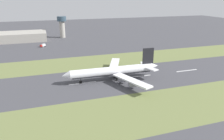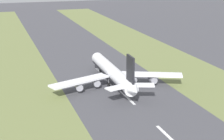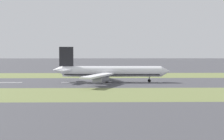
{
  "view_description": "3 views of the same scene",
  "coord_description": "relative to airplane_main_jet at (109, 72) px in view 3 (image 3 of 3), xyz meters",
  "views": [
    {
      "loc": [
        -131.07,
        48.69,
        54.06
      ],
      "look_at": [
        -0.4,
        5.71,
        7.0
      ],
      "focal_mm": 35.0,
      "sensor_mm": 36.0,
      "label": 1
    },
    {
      "loc": [
        -54.35,
        -157.89,
        57.13
      ],
      "look_at": [
        -0.4,
        5.71,
        7.0
      ],
      "focal_mm": 60.0,
      "sensor_mm": 36.0,
      "label": 2
    },
    {
      "loc": [
        176.55,
        2.57,
        19.68
      ],
      "look_at": [
        -0.4,
        5.71,
        7.0
      ],
      "focal_mm": 50.0,
      "sensor_mm": 36.0,
      "label": 3
    }
  ],
  "objects": [
    {
      "name": "centreline_dash_far",
      "position": [
        0.45,
        21.9,
        -6.01
      ],
      "size": [
        1.2,
        18.0,
        0.01
      ],
      "primitive_type": "cube",
      "color": "silver",
      "rests_on": "ground"
    },
    {
      "name": "grass_median_east",
      "position": [
        45.45,
        -3.8,
        -6.02
      ],
      "size": [
        40.0,
        600.0,
        0.01
      ],
      "primitive_type": "cube",
      "color": "olive",
      "rests_on": "ground"
    },
    {
      "name": "grass_median_west",
      "position": [
        -44.55,
        -3.8,
        -6.02
      ],
      "size": [
        40.0,
        600.0,
        0.01
      ],
      "primitive_type": "cube",
      "color": "olive",
      "rests_on": "ground"
    },
    {
      "name": "centreline_dash_mid",
      "position": [
        0.45,
        -18.1,
        -6.01
      ],
      "size": [
        1.2,
        18.0,
        0.01
      ],
      "primitive_type": "cube",
      "color": "silver",
      "rests_on": "ground"
    },
    {
      "name": "ground_plane",
      "position": [
        0.45,
        -3.8,
        -6.02
      ],
      "size": [
        800.0,
        800.0,
        0.0
      ],
      "primitive_type": "plane",
      "color": "#424247"
    },
    {
      "name": "centreline_dash_near",
      "position": [
        0.45,
        -58.1,
        -6.01
      ],
      "size": [
        1.2,
        18.0,
        0.01
      ],
      "primitive_type": "cube",
      "color": "silver",
      "rests_on": "ground"
    },
    {
      "name": "airplane_main_jet",
      "position": [
        0.0,
        0.0,
        0.0
      ],
      "size": [
        64.12,
        67.11,
        20.2
      ],
      "color": "white",
      "rests_on": "ground"
    }
  ]
}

